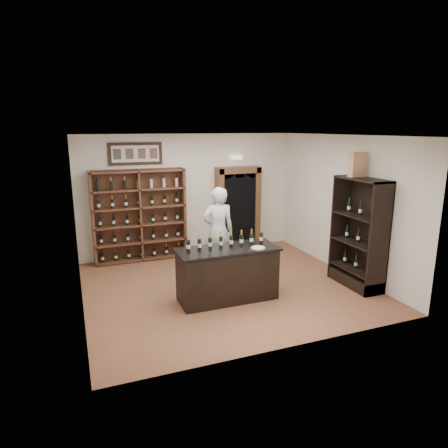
{
  "coord_description": "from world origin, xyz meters",
  "views": [
    {
      "loc": [
        -2.78,
        -7.08,
        3.15
      ],
      "look_at": [
        0.08,
        0.3,
        1.23
      ],
      "focal_mm": 32.0,
      "sensor_mm": 36.0,
      "label": 1
    }
  ],
  "objects_px": {
    "counter_bottle_0": "(188,246)",
    "wine_crate": "(357,165)",
    "wine_shelf": "(140,215)",
    "shopkeeper": "(218,231)",
    "side_cabinet": "(359,250)",
    "tasting_counter": "(227,274)"
  },
  "relations": [
    {
      "from": "side_cabinet",
      "to": "wine_crate",
      "type": "distance_m",
      "value": 1.7
    },
    {
      "from": "wine_shelf",
      "to": "tasting_counter",
      "type": "distance_m",
      "value": 3.19
    },
    {
      "from": "side_cabinet",
      "to": "wine_shelf",
      "type": "bearing_deg",
      "value": 139.79
    },
    {
      "from": "counter_bottle_0",
      "to": "wine_crate",
      "type": "height_order",
      "value": "wine_crate"
    },
    {
      "from": "wine_shelf",
      "to": "side_cabinet",
      "type": "distance_m",
      "value": 5.02
    },
    {
      "from": "counter_bottle_0",
      "to": "side_cabinet",
      "type": "height_order",
      "value": "side_cabinet"
    },
    {
      "from": "tasting_counter",
      "to": "side_cabinet",
      "type": "bearing_deg",
      "value": -6.28
    },
    {
      "from": "wine_shelf",
      "to": "tasting_counter",
      "type": "relative_size",
      "value": 1.17
    },
    {
      "from": "wine_shelf",
      "to": "shopkeeper",
      "type": "bearing_deg",
      "value": -46.75
    },
    {
      "from": "counter_bottle_0",
      "to": "side_cabinet",
      "type": "xyz_separation_m",
      "value": [
        3.44,
        -0.38,
        -0.35
      ]
    },
    {
      "from": "tasting_counter",
      "to": "side_cabinet",
      "type": "distance_m",
      "value": 2.75
    },
    {
      "from": "tasting_counter",
      "to": "side_cabinet",
      "type": "height_order",
      "value": "side_cabinet"
    },
    {
      "from": "tasting_counter",
      "to": "wine_crate",
      "type": "xyz_separation_m",
      "value": [
        2.69,
        -0.11,
        1.95
      ]
    },
    {
      "from": "shopkeeper",
      "to": "wine_crate",
      "type": "bearing_deg",
      "value": 152.84
    },
    {
      "from": "wine_shelf",
      "to": "side_cabinet",
      "type": "xyz_separation_m",
      "value": [
        3.82,
        -3.23,
        -0.35
      ]
    },
    {
      "from": "counter_bottle_0",
      "to": "wine_shelf",
      "type": "bearing_deg",
      "value": 97.58
    },
    {
      "from": "wine_shelf",
      "to": "counter_bottle_0",
      "type": "xyz_separation_m",
      "value": [
        0.38,
        -2.86,
        0.01
      ]
    },
    {
      "from": "tasting_counter",
      "to": "counter_bottle_0",
      "type": "height_order",
      "value": "counter_bottle_0"
    },
    {
      "from": "tasting_counter",
      "to": "shopkeeper",
      "type": "bearing_deg",
      "value": 76.45
    },
    {
      "from": "wine_shelf",
      "to": "side_cabinet",
      "type": "relative_size",
      "value": 1.0
    },
    {
      "from": "wine_crate",
      "to": "tasting_counter",
      "type": "bearing_deg",
      "value": 174.5
    },
    {
      "from": "counter_bottle_0",
      "to": "wine_crate",
      "type": "relative_size",
      "value": 0.62
    }
  ]
}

